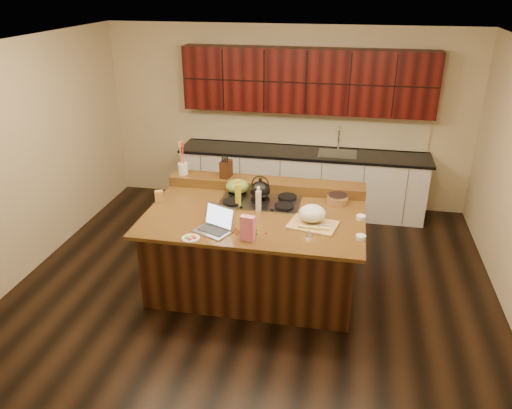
# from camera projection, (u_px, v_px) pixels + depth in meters

# --- Properties ---
(room) EXTENTS (5.52, 5.02, 2.72)m
(room) POSITION_uv_depth(u_px,v_px,m) (255.00, 177.00, 5.34)
(room) COLOR black
(room) RESTS_ON ground
(island) EXTENTS (2.40, 1.60, 0.92)m
(island) POSITION_uv_depth(u_px,v_px,m) (255.00, 249.00, 5.71)
(island) COLOR black
(island) RESTS_ON ground
(back_ledge) EXTENTS (2.40, 0.30, 0.12)m
(back_ledge) POSITION_uv_depth(u_px,v_px,m) (266.00, 184.00, 6.12)
(back_ledge) COLOR #301E0A
(back_ledge) RESTS_ON island
(cooktop) EXTENTS (0.92, 0.52, 0.05)m
(cooktop) POSITION_uv_depth(u_px,v_px,m) (260.00, 201.00, 5.78)
(cooktop) COLOR gray
(cooktop) RESTS_ON island
(back_counter) EXTENTS (3.70, 0.66, 2.40)m
(back_counter) POSITION_uv_depth(u_px,v_px,m) (304.00, 148.00, 7.42)
(back_counter) COLOR silver
(back_counter) RESTS_ON ground
(kettle) EXTENTS (0.25, 0.25, 0.21)m
(kettle) POSITION_uv_depth(u_px,v_px,m) (260.00, 190.00, 5.72)
(kettle) COLOR black
(kettle) RESTS_ON cooktop
(green_bowl) EXTENTS (0.32, 0.32, 0.15)m
(green_bowl) POSITION_uv_depth(u_px,v_px,m) (237.00, 186.00, 5.90)
(green_bowl) COLOR olive
(green_bowl) RESTS_ON cooktop
(laptop) EXTENTS (0.44, 0.40, 0.25)m
(laptop) POSITION_uv_depth(u_px,v_px,m) (216.00, 224.00, 5.12)
(laptop) COLOR #B7B7BC
(laptop) RESTS_ON island
(oil_bottle) EXTENTS (0.07, 0.07, 0.27)m
(oil_bottle) POSITION_uv_depth(u_px,v_px,m) (238.00, 195.00, 5.62)
(oil_bottle) COLOR gold
(oil_bottle) RESTS_ON island
(vinegar_bottle) EXTENTS (0.07, 0.07, 0.25)m
(vinegar_bottle) POSITION_uv_depth(u_px,v_px,m) (258.00, 202.00, 5.49)
(vinegar_bottle) COLOR silver
(vinegar_bottle) RESTS_ON island
(wooden_tray) EXTENTS (0.56, 0.45, 0.20)m
(wooden_tray) POSITION_uv_depth(u_px,v_px,m) (312.00, 216.00, 5.24)
(wooden_tray) COLOR tan
(wooden_tray) RESTS_ON island
(ramekin_a) EXTENTS (0.10, 0.10, 0.04)m
(ramekin_a) POSITION_uv_depth(u_px,v_px,m) (361.00, 237.00, 4.95)
(ramekin_a) COLOR white
(ramekin_a) RESTS_ON island
(ramekin_b) EXTENTS (0.11, 0.11, 0.04)m
(ramekin_b) POSITION_uv_depth(u_px,v_px,m) (317.00, 220.00, 5.30)
(ramekin_b) COLOR white
(ramekin_b) RESTS_ON island
(ramekin_c) EXTENTS (0.10, 0.10, 0.04)m
(ramekin_c) POSITION_uv_depth(u_px,v_px,m) (361.00, 218.00, 5.36)
(ramekin_c) COLOR white
(ramekin_c) RESTS_ON island
(strainer_bowl) EXTENTS (0.25, 0.25, 0.09)m
(strainer_bowl) POSITION_uv_depth(u_px,v_px,m) (338.00, 200.00, 5.73)
(strainer_bowl) COLOR #996B3F
(strainer_bowl) RESTS_ON island
(kitchen_timer) EXTENTS (0.10, 0.10, 0.07)m
(kitchen_timer) POSITION_uv_depth(u_px,v_px,m) (309.00, 233.00, 5.01)
(kitchen_timer) COLOR silver
(kitchen_timer) RESTS_ON island
(pink_bag) EXTENTS (0.15, 0.09, 0.26)m
(pink_bag) POSITION_uv_depth(u_px,v_px,m) (248.00, 228.00, 4.90)
(pink_bag) COLOR pink
(pink_bag) RESTS_ON island
(candy_plate) EXTENTS (0.24, 0.24, 0.01)m
(candy_plate) POSITION_uv_depth(u_px,v_px,m) (191.00, 238.00, 4.97)
(candy_plate) COLOR white
(candy_plate) RESTS_ON island
(package_box) EXTENTS (0.11, 0.09, 0.13)m
(package_box) POSITION_uv_depth(u_px,v_px,m) (159.00, 196.00, 5.77)
(package_box) COLOR #B88A41
(package_box) RESTS_ON island
(utensil_crock) EXTENTS (0.16, 0.16, 0.14)m
(utensil_crock) POSITION_uv_depth(u_px,v_px,m) (183.00, 169.00, 6.25)
(utensil_crock) COLOR white
(utensil_crock) RESTS_ON back_ledge
(knife_block) EXTENTS (0.14, 0.19, 0.21)m
(knife_block) POSITION_uv_depth(u_px,v_px,m) (226.00, 169.00, 6.14)
(knife_block) COLOR black
(knife_block) RESTS_ON back_ledge
(gumdrop_0) EXTENTS (0.02, 0.02, 0.02)m
(gumdrop_0) POSITION_uv_depth(u_px,v_px,m) (252.00, 231.00, 5.10)
(gumdrop_0) COLOR red
(gumdrop_0) RESTS_ON island
(gumdrop_1) EXTENTS (0.02, 0.02, 0.02)m
(gumdrop_1) POSITION_uv_depth(u_px,v_px,m) (257.00, 233.00, 5.05)
(gumdrop_1) COLOR #198C26
(gumdrop_1) RESTS_ON island
(gumdrop_2) EXTENTS (0.02, 0.02, 0.02)m
(gumdrop_2) POSITION_uv_depth(u_px,v_px,m) (252.00, 233.00, 5.06)
(gumdrop_2) COLOR red
(gumdrop_2) RESTS_ON island
(gumdrop_3) EXTENTS (0.02, 0.02, 0.02)m
(gumdrop_3) POSITION_uv_depth(u_px,v_px,m) (258.00, 229.00, 5.14)
(gumdrop_3) COLOR #198C26
(gumdrop_3) RESTS_ON island
(gumdrop_4) EXTENTS (0.02, 0.02, 0.02)m
(gumdrop_4) POSITION_uv_depth(u_px,v_px,m) (257.00, 232.00, 5.08)
(gumdrop_4) COLOR red
(gumdrop_4) RESTS_ON island
(gumdrop_5) EXTENTS (0.02, 0.02, 0.02)m
(gumdrop_5) POSITION_uv_depth(u_px,v_px,m) (226.00, 232.00, 5.08)
(gumdrop_5) COLOR #198C26
(gumdrop_5) RESTS_ON island
(gumdrop_6) EXTENTS (0.02, 0.02, 0.02)m
(gumdrop_6) POSITION_uv_depth(u_px,v_px,m) (236.00, 228.00, 5.15)
(gumdrop_6) COLOR red
(gumdrop_6) RESTS_ON island
(gumdrop_7) EXTENTS (0.02, 0.02, 0.02)m
(gumdrop_7) POSITION_uv_depth(u_px,v_px,m) (231.00, 233.00, 5.07)
(gumdrop_7) COLOR #198C26
(gumdrop_7) RESTS_ON island
(gumdrop_8) EXTENTS (0.02, 0.02, 0.02)m
(gumdrop_8) POSITION_uv_depth(u_px,v_px,m) (232.00, 232.00, 5.08)
(gumdrop_8) COLOR red
(gumdrop_8) RESTS_ON island
(gumdrop_9) EXTENTS (0.02, 0.02, 0.02)m
(gumdrop_9) POSITION_uv_depth(u_px,v_px,m) (243.00, 232.00, 5.09)
(gumdrop_9) COLOR #198C26
(gumdrop_9) RESTS_ON island
(gumdrop_10) EXTENTS (0.02, 0.02, 0.02)m
(gumdrop_10) POSITION_uv_depth(u_px,v_px,m) (237.00, 234.00, 5.05)
(gumdrop_10) COLOR red
(gumdrop_10) RESTS_ON island
(gumdrop_11) EXTENTS (0.02, 0.02, 0.02)m
(gumdrop_11) POSITION_uv_depth(u_px,v_px,m) (239.00, 232.00, 5.09)
(gumdrop_11) COLOR #198C26
(gumdrop_11) RESTS_ON island
(gumdrop_12) EXTENTS (0.02, 0.02, 0.02)m
(gumdrop_12) POSITION_uv_depth(u_px,v_px,m) (266.00, 233.00, 5.06)
(gumdrop_12) COLOR red
(gumdrop_12) RESTS_ON island
(gumdrop_13) EXTENTS (0.02, 0.02, 0.02)m
(gumdrop_13) POSITION_uv_depth(u_px,v_px,m) (217.00, 235.00, 5.02)
(gumdrop_13) COLOR #198C26
(gumdrop_13) RESTS_ON island
(gumdrop_14) EXTENTS (0.02, 0.02, 0.02)m
(gumdrop_14) POSITION_uv_depth(u_px,v_px,m) (239.00, 231.00, 5.11)
(gumdrop_14) COLOR red
(gumdrop_14) RESTS_ON island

